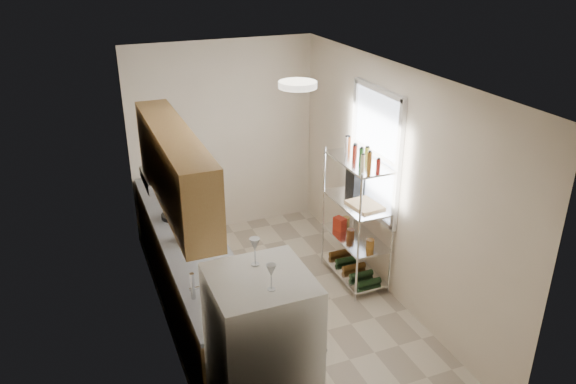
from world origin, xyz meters
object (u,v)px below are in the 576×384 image
object	(u,v)px
cutting_board	(365,205)
espresso_machine	(355,179)
rice_cooker	(189,232)
refrigerator	(262,374)
frying_pan_large	(173,216)

from	to	relation	value
cutting_board	espresso_machine	world-z (taller)	espresso_machine
rice_cooker	cutting_board	xyz separation A→B (m)	(1.96, -0.16, 0.03)
cutting_board	espresso_machine	xyz separation A→B (m)	(0.12, 0.46, 0.12)
refrigerator	cutting_board	xyz separation A→B (m)	(1.90, 1.89, 0.20)
frying_pan_large	espresso_machine	world-z (taller)	espresso_machine
rice_cooker	espresso_machine	bearing A→B (deg)	8.22
rice_cooker	espresso_machine	xyz separation A→B (m)	(2.08, 0.30, 0.15)
refrigerator	espresso_machine	xyz separation A→B (m)	(2.02, 2.35, 0.31)
cutting_board	frying_pan_large	bearing A→B (deg)	159.78
refrigerator	espresso_machine	size ratio (longest dim) A/B	6.34
refrigerator	cutting_board	size ratio (longest dim) A/B	4.28
rice_cooker	frying_pan_large	distance (m)	0.58
refrigerator	frying_pan_large	size ratio (longest dim) A/B	6.19
frying_pan_large	cutting_board	size ratio (longest dim) A/B	0.69
refrigerator	rice_cooker	bearing A→B (deg)	91.65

